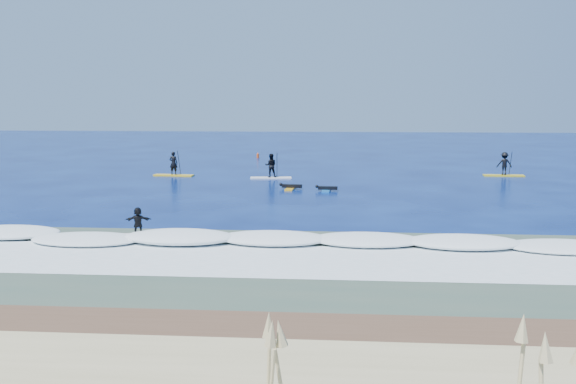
# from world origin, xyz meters

# --- Properties ---
(ground) EXTENTS (160.00, 160.00, 0.00)m
(ground) POSITION_xyz_m (0.00, 0.00, 0.00)
(ground) COLOR #030E3F
(ground) RESTS_ON ground
(wet_sand_strip) EXTENTS (90.00, 5.00, 0.08)m
(wet_sand_strip) POSITION_xyz_m (0.00, -21.50, 0.00)
(wet_sand_strip) COLOR #513726
(wet_sand_strip) RESTS_ON ground
(shallow_water) EXTENTS (90.00, 13.00, 0.01)m
(shallow_water) POSITION_xyz_m (0.00, -14.00, 0.01)
(shallow_water) COLOR #394E3C
(shallow_water) RESTS_ON ground
(breaking_wave) EXTENTS (40.00, 6.00, 0.30)m
(breaking_wave) POSITION_xyz_m (0.00, -10.00, 0.00)
(breaking_wave) COLOR white
(breaking_wave) RESTS_ON ground
(whitewater) EXTENTS (34.00, 5.00, 0.02)m
(whitewater) POSITION_xyz_m (0.00, -13.00, 0.00)
(whitewater) COLOR silver
(whitewater) RESTS_ON ground
(dune_grass) EXTENTS (40.00, 4.00, 1.70)m
(dune_grass) POSITION_xyz_m (0.00, -27.00, 1.85)
(dune_grass) COLOR tan
(dune_grass) RESTS_ON dune
(sup_paddler_left) EXTENTS (3.25, 1.15, 2.24)m
(sup_paddler_left) POSITION_xyz_m (-9.24, 13.04, 0.70)
(sup_paddler_left) COLOR gold
(sup_paddler_left) RESTS_ON ground
(sup_paddler_center) EXTENTS (3.21, 1.11, 2.21)m
(sup_paddler_center) POSITION_xyz_m (-1.37, 11.96, 0.82)
(sup_paddler_center) COLOR white
(sup_paddler_center) RESTS_ON ground
(sup_paddler_right) EXTENTS (3.15, 0.84, 2.20)m
(sup_paddler_right) POSITION_xyz_m (16.89, 14.92, 0.86)
(sup_paddler_right) COLOR gold
(sup_paddler_right) RESTS_ON ground
(prone_paddler_near) EXTENTS (1.57, 2.01, 0.41)m
(prone_paddler_near) POSITION_xyz_m (0.58, 6.32, 0.14)
(prone_paddler_near) COLOR gold
(prone_paddler_near) RESTS_ON ground
(prone_paddler_far) EXTENTS (1.49, 1.89, 0.39)m
(prone_paddler_far) POSITION_xyz_m (3.02, 5.61, 0.13)
(prone_paddler_far) COLOR #1761B0
(prone_paddler_far) RESTS_ON ground
(wave_surfer) EXTENTS (1.84, 0.74, 1.30)m
(wave_surfer) POSITION_xyz_m (-4.91, -9.87, 0.75)
(wave_surfer) COLOR white
(wave_surfer) RESTS_ON breaking_wave
(marker_buoy) EXTENTS (0.25, 0.25, 0.61)m
(marker_buoy) POSITION_xyz_m (-4.47, 28.67, 0.27)
(marker_buoy) COLOR #DA4713
(marker_buoy) RESTS_ON ground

